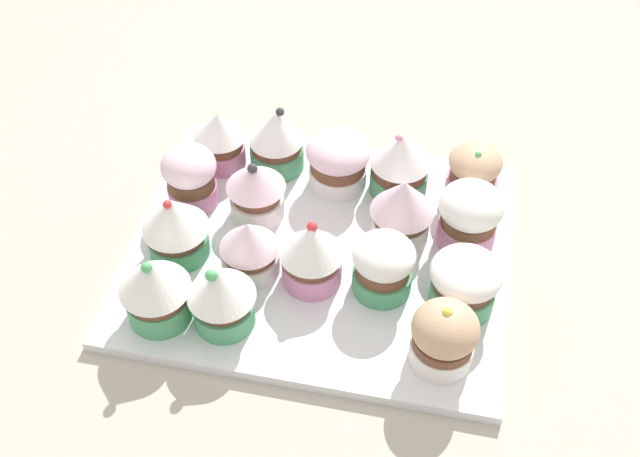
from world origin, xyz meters
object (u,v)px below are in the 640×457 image
(cupcake_2, at_px, (470,215))
(cupcake_6, at_px, (400,163))
(baking_tray, at_px, (320,252))
(cupcake_13, at_px, (155,287))
(cupcake_9, at_px, (222,296))
(cupcake_10, at_px, (249,247))
(cupcake_11, at_px, (256,189))
(cupcake_7, at_px, (312,254))
(cupcake_1, at_px, (465,282))
(cupcake_0, at_px, (444,336))
(cupcake_16, at_px, (220,138))
(cupcake_3, at_px, (473,173))
(cupcake_14, at_px, (175,225))
(cupcake_15, at_px, (190,176))
(cupcake_12, at_px, (276,140))
(cupcake_8, at_px, (337,160))
(cupcake_4, at_px, (383,265))
(cupcake_5, at_px, (402,209))

(cupcake_2, bearing_deg, cupcake_6, 52.09)
(baking_tray, distance_m, cupcake_13, 0.18)
(cupcake_9, relative_size, cupcake_10, 1.15)
(cupcake_11, bearing_deg, cupcake_7, -134.97)
(cupcake_2, distance_m, cupcake_7, 0.16)
(cupcake_1, height_order, cupcake_11, cupcake_11)
(cupcake_0, relative_size, cupcake_16, 1.03)
(cupcake_0, relative_size, cupcake_3, 1.06)
(cupcake_9, height_order, cupcake_16, cupcake_9)
(cupcake_13, height_order, cupcake_16, cupcake_13)
(cupcake_10, distance_m, cupcake_14, 0.08)
(cupcake_9, height_order, cupcake_11, cupcake_9)
(cupcake_0, xyz_separation_m, cupcake_15, (0.14, 0.28, 0.00))
(baking_tray, height_order, cupcake_12, cupcake_12)
(cupcake_10, bearing_deg, cupcake_12, 3.73)
(cupcake_1, height_order, cupcake_8, cupcake_8)
(cupcake_8, distance_m, cupcake_12, 0.07)
(cupcake_3, height_order, cupcake_16, cupcake_16)
(cupcake_9, xyz_separation_m, cupcake_11, (0.14, 0.00, -0.00))
(cupcake_12, relative_size, cupcake_15, 1.08)
(cupcake_3, distance_m, cupcake_9, 0.30)
(cupcake_6, distance_m, cupcake_9, 0.24)
(cupcake_1, xyz_separation_m, cupcake_4, (0.00, 0.08, 0.00))
(cupcake_0, bearing_deg, cupcake_6, 17.79)
(cupcake_3, relative_size, cupcake_7, 0.89)
(cupcake_10, distance_m, cupcake_13, 0.10)
(baking_tray, bearing_deg, cupcake_15, 75.25)
(cupcake_6, height_order, cupcake_16, cupcake_6)
(cupcake_4, height_order, cupcake_14, cupcake_14)
(cupcake_1, xyz_separation_m, cupcake_9, (-0.06, 0.21, 0.01))
(cupcake_0, distance_m, cupcake_10, 0.20)
(cupcake_8, bearing_deg, cupcake_2, -111.65)
(cupcake_13, distance_m, cupcake_14, 0.08)
(cupcake_8, bearing_deg, cupcake_13, 147.99)
(baking_tray, bearing_deg, cupcake_2, -74.46)
(cupcake_12, xyz_separation_m, cupcake_14, (-0.14, 0.07, 0.00))
(cupcake_0, bearing_deg, cupcake_14, 74.56)
(cupcake_3, bearing_deg, cupcake_11, 108.33)
(cupcake_1, bearing_deg, cupcake_5, 42.66)
(cupcake_11, bearing_deg, cupcake_1, -109.13)
(baking_tray, relative_size, cupcake_4, 5.85)
(cupcake_2, relative_size, cupcake_11, 1.00)
(cupcake_4, xyz_separation_m, cupcake_12, (0.15, 0.14, 0.00))
(cupcake_4, relative_size, cupcake_10, 0.99)
(cupcake_0, distance_m, cupcake_5, 0.15)
(cupcake_12, bearing_deg, cupcake_9, -179.55)
(cupcake_6, height_order, cupcake_10, cupcake_6)
(cupcake_10, distance_m, cupcake_12, 0.15)
(cupcake_9, xyz_separation_m, cupcake_12, (0.21, 0.00, -0.00))
(cupcake_4, relative_size, cupcake_14, 0.85)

